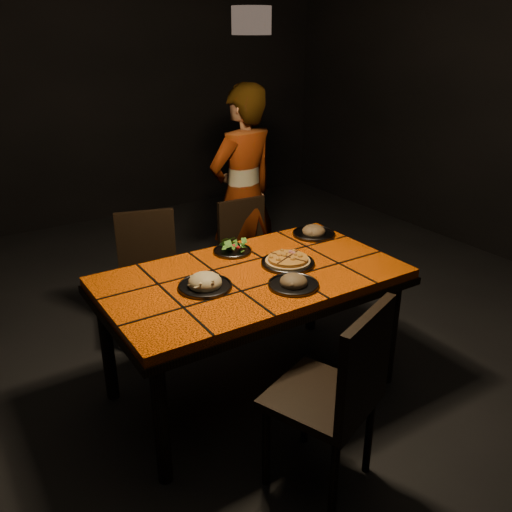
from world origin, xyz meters
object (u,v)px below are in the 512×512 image
chair_far_left (149,268)px  chair_near (340,389)px  plate_pizza (288,261)px  plate_pasta (205,284)px  diner (243,195)px  dining_table (252,286)px  chair_far_right (248,249)px

chair_far_left → chair_near: bearing=-68.5°
plate_pizza → plate_pasta: (-0.53, -0.01, 0.01)m
chair_far_left → plate_pasta: size_ratio=3.11×
chair_near → diner: bearing=-131.4°
dining_table → diner: size_ratio=1.00×
diner → plate_pizza: (-0.39, -1.11, -0.04)m
chair_far_left → plate_pasta: chair_far_left is taller
chair_far_right → diner: 0.41m
chair_far_left → plate_pasta: bearing=-77.4°
chair_near → plate_pizza: size_ratio=2.86×
chair_far_right → plate_pizza: 0.99m
chair_near → chair_far_right: chair_near is taller
chair_far_left → diner: diner is taller
chair_near → plate_pizza: 0.90m
plate_pizza → plate_pasta: size_ratio=1.19×
chair_far_left → plate_pizza: 1.06m
diner → plate_pasta: 1.44m
chair_near → plate_pizza: bearing=-132.3°
dining_table → chair_far_left: (-0.24, 0.91, -0.18)m
chair_far_right → plate_pizza: (-0.29, -0.90, 0.30)m
chair_far_right → diner: bearing=69.1°
dining_table → chair_near: (-0.08, -0.82, -0.13)m
chair_far_left → chair_far_right: size_ratio=1.05×
dining_table → chair_far_right: bearing=59.6°
chair_near → chair_far_right: bearing=-130.9°
plate_pizza → plate_pasta: 0.53m
chair_far_left → diner: size_ratio=0.53×
diner → plate_pizza: bearing=60.8°
dining_table → chair_near: 0.84m
chair_far_right → diner: size_ratio=0.51×
chair_near → chair_far_right: size_ratio=1.15×
diner → chair_near: bearing=60.2°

